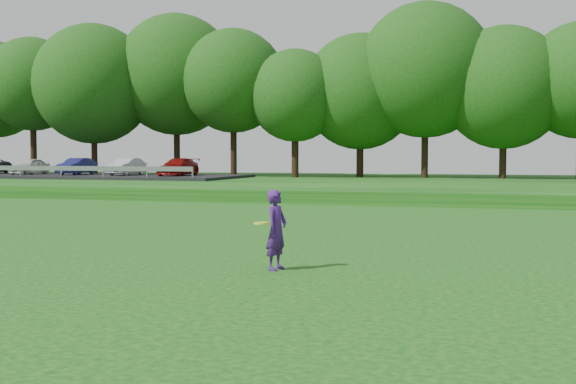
% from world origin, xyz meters
% --- Properties ---
extents(ground, '(140.00, 140.00, 0.00)m').
position_xyz_m(ground, '(0.00, 0.00, 0.00)').
color(ground, '#0C420E').
rests_on(ground, ground).
extents(berm, '(130.00, 30.00, 0.60)m').
position_xyz_m(berm, '(0.00, 34.00, 0.30)').
color(berm, '#0C420E').
rests_on(berm, ground).
extents(walking_path, '(130.00, 1.60, 0.04)m').
position_xyz_m(walking_path, '(0.00, 20.00, 0.02)').
color(walking_path, gray).
rests_on(walking_path, ground).
extents(treeline, '(104.00, 7.00, 15.00)m').
position_xyz_m(treeline, '(0.00, 38.00, 8.10)').
color(treeline, '#1B440F').
rests_on(treeline, berm).
extents(parking_lot, '(24.00, 9.00, 1.38)m').
position_xyz_m(parking_lot, '(-24.22, 32.81, 1.03)').
color(parking_lot, black).
rests_on(parking_lot, berm).
extents(woman, '(0.60, 0.73, 1.56)m').
position_xyz_m(woman, '(1.44, 1.24, 0.78)').
color(woman, '#451971').
rests_on(woman, ground).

